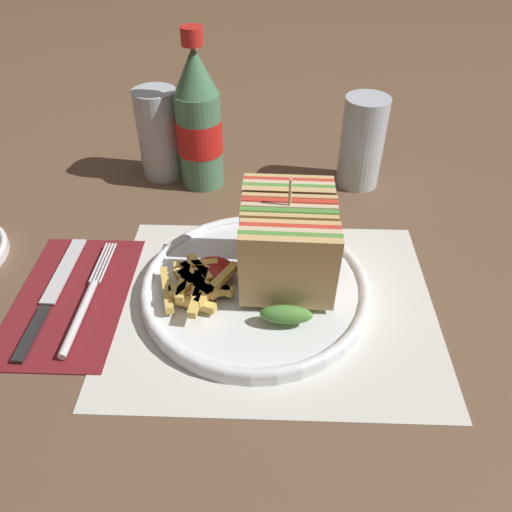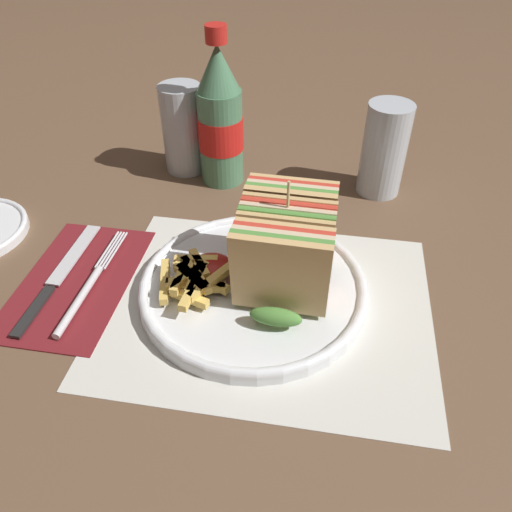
% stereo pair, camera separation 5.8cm
% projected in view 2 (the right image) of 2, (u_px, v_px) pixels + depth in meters
% --- Properties ---
extents(ground_plane, '(4.00, 4.00, 0.00)m').
position_uv_depth(ground_plane, '(243.00, 276.00, 0.61)').
color(ground_plane, brown).
extents(placemat, '(0.37, 0.30, 0.00)m').
position_uv_depth(placemat, '(267.00, 306.00, 0.57)').
color(placemat, silver).
rests_on(placemat, ground_plane).
extents(plate_main, '(0.27, 0.27, 0.02)m').
position_uv_depth(plate_main, '(253.00, 286.00, 0.58)').
color(plate_main, white).
rests_on(plate_main, ground_plane).
extents(club_sandwich, '(0.10, 0.16, 0.13)m').
position_uv_depth(club_sandwich, '(286.00, 247.00, 0.55)').
color(club_sandwich, tan).
rests_on(club_sandwich, plate_main).
extents(fries_pile, '(0.09, 0.10, 0.02)m').
position_uv_depth(fries_pile, '(193.00, 279.00, 0.56)').
color(fries_pile, '#E0B756').
rests_on(fries_pile, plate_main).
extents(ketchup_blob, '(0.05, 0.04, 0.02)m').
position_uv_depth(ketchup_blob, '(212.00, 266.00, 0.58)').
color(ketchup_blob, maroon).
rests_on(ketchup_blob, plate_main).
extents(napkin, '(0.13, 0.21, 0.00)m').
position_uv_depth(napkin, '(77.00, 281.00, 0.60)').
color(napkin, maroon).
rests_on(napkin, ground_plane).
extents(fork, '(0.02, 0.18, 0.01)m').
position_uv_depth(fork, '(86.00, 289.00, 0.58)').
color(fork, silver).
rests_on(fork, napkin).
extents(knife, '(0.02, 0.20, 0.00)m').
position_uv_depth(knife, '(57.00, 277.00, 0.60)').
color(knife, black).
rests_on(knife, napkin).
extents(coke_bottle_near, '(0.07, 0.07, 0.23)m').
position_uv_depth(coke_bottle_near, '(220.00, 120.00, 0.72)').
color(coke_bottle_near, '#4C7F5B').
rests_on(coke_bottle_near, ground_plane).
extents(glass_near, '(0.06, 0.06, 0.14)m').
position_uv_depth(glass_near, '(383.00, 155.00, 0.72)').
color(glass_near, silver).
rests_on(glass_near, ground_plane).
extents(glass_far, '(0.06, 0.06, 0.14)m').
position_uv_depth(glass_far, '(184.00, 135.00, 0.77)').
color(glass_far, silver).
rests_on(glass_far, ground_plane).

